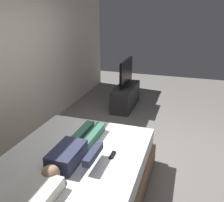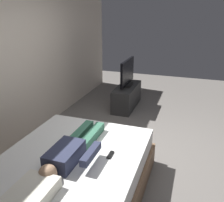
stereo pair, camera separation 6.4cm
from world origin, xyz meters
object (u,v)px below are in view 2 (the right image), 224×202
object	(u,v)px
bed	(71,177)
pillow	(30,195)
remote	(110,155)
tv_stand	(127,97)
tv	(127,73)
person	(72,150)

from	to	relation	value
bed	pillow	xyz separation A→B (m)	(-0.70, 0.00, 0.34)
bed	remote	world-z (taller)	remote
tv_stand	pillow	bearing A→B (deg)	-177.57
bed	tv	bearing A→B (deg)	3.01
person	tv_stand	distance (m)	2.93
bed	pillow	bearing A→B (deg)	180.00
tv_stand	bed	bearing A→B (deg)	-176.99
bed	tv_stand	world-z (taller)	bed
tv	tv_stand	bearing A→B (deg)	0.00
remote	tv	size ratio (longest dim) A/B	0.17
person	tv	world-z (taller)	tv
person	bed	bearing A→B (deg)	146.50
remote	tv_stand	bearing A→B (deg)	11.88
person	tv	xyz separation A→B (m)	(2.90, 0.17, 0.16)
person	remote	bearing A→B (deg)	-69.53
pillow	tv	size ratio (longest dim) A/B	0.55
pillow	person	xyz separation A→B (m)	(0.73, -0.02, 0.02)
pillow	tv_stand	xyz separation A→B (m)	(3.62, 0.15, -0.35)
remote	tv	distance (m)	2.82
pillow	person	size ratio (longest dim) A/B	0.38
person	remote	xyz separation A→B (m)	(0.15, -0.40, -0.07)
pillow	remote	world-z (taller)	pillow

